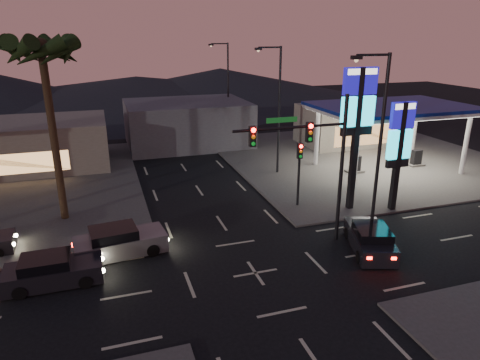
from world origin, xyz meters
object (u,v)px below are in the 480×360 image
object	(u,v)px
car_lane_a_front	(52,271)
suv_station	(370,239)
gas_station	(392,110)
pylon_sign_short	(400,140)
car_lane_b_front	(119,242)
pylon_sign_tall	(358,111)
traffic_signal_mast	(313,151)

from	to	relation	value
car_lane_a_front	suv_station	distance (m)	15.65
suv_station	gas_station	bearing A→B (deg)	50.89
pylon_sign_short	car_lane_b_front	bearing A→B (deg)	-177.96
pylon_sign_tall	car_lane_a_front	bearing A→B (deg)	-168.67
car_lane_b_front	pylon_sign_short	bearing A→B (deg)	2.04
pylon_sign_tall	traffic_signal_mast	bearing A→B (deg)	-143.48
pylon_sign_tall	car_lane_b_front	size ratio (longest dim) A/B	1.86
gas_station	pylon_sign_short	bearing A→B (deg)	-123.69
pylon_sign_tall	suv_station	bearing A→B (deg)	-111.20
gas_station	traffic_signal_mast	size ratio (longest dim) A/B	1.53
pylon_sign_tall	pylon_sign_short	bearing A→B (deg)	-21.80
car_lane_b_front	suv_station	world-z (taller)	car_lane_b_front
gas_station	traffic_signal_mast	bearing A→B (deg)	-140.72
car_lane_b_front	suv_station	size ratio (longest dim) A/B	1.05
traffic_signal_mast	pylon_sign_short	bearing A→B (deg)	19.13
traffic_signal_mast	car_lane_a_front	xyz separation A→B (m)	(-12.84, -0.01, -4.57)
pylon_sign_short	car_lane_b_front	distance (m)	17.50
suv_station	pylon_sign_tall	bearing A→B (deg)	68.80
pylon_sign_tall	pylon_sign_short	world-z (taller)	pylon_sign_tall
gas_station	pylon_sign_short	size ratio (longest dim) A/B	1.74
pylon_sign_short	car_lane_a_front	size ratio (longest dim) A/B	1.60
gas_station	suv_station	distance (m)	15.73
gas_station	pylon_sign_tall	xyz separation A→B (m)	(-7.50, -6.50, 1.31)
traffic_signal_mast	suv_station	distance (m)	5.58
gas_station	pylon_sign_tall	world-z (taller)	pylon_sign_tall
gas_station	pylon_sign_tall	size ratio (longest dim) A/B	1.36
pylon_sign_tall	traffic_signal_mast	size ratio (longest dim) A/B	1.12
gas_station	pylon_sign_short	distance (m)	9.02
car_lane_a_front	suv_station	xyz separation A→B (m)	(15.56, -1.69, 0.01)
pylon_sign_tall	traffic_signal_mast	xyz separation A→B (m)	(-4.74, -3.51, -1.17)
gas_station	pylon_sign_short	xyz separation A→B (m)	(-5.00, -7.50, -0.42)
pylon_sign_short	car_lane_b_front	size ratio (longest dim) A/B	1.45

